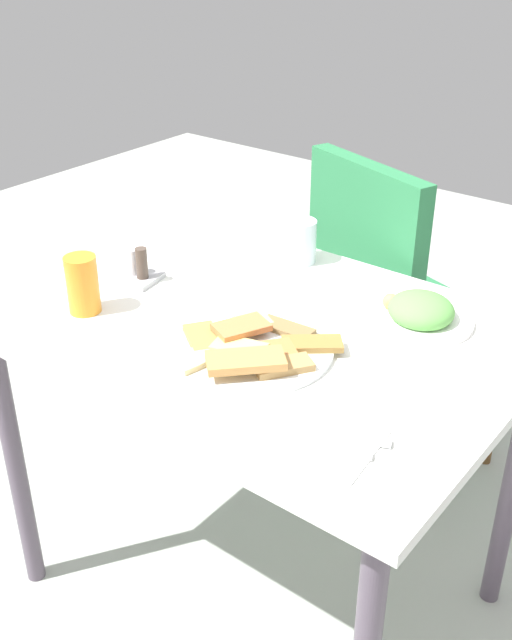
# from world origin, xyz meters

# --- Properties ---
(ground_plane) EXTENTS (6.00, 6.00, 0.00)m
(ground_plane) POSITION_xyz_m (0.00, 0.00, 0.00)
(ground_plane) COLOR #A7ADA3
(dining_table) EXTENTS (1.04, 0.76, 0.75)m
(dining_table) POSITION_xyz_m (0.00, 0.00, 0.65)
(dining_table) COLOR white
(dining_table) RESTS_ON ground_plane
(dining_chair) EXTENTS (0.54, 0.54, 0.94)m
(dining_chair) POSITION_xyz_m (-0.02, 0.61, 0.54)
(dining_chair) COLOR #297544
(dining_chair) RESTS_ON ground_plane
(pide_platter) EXTENTS (0.32, 0.32, 0.04)m
(pide_platter) POSITION_xyz_m (0.05, -0.10, 0.76)
(pide_platter) COLOR white
(pide_platter) RESTS_ON dining_table
(salad_plate_greens) EXTENTS (0.21, 0.21, 0.06)m
(salad_plate_greens) POSITION_xyz_m (0.25, 0.20, 0.77)
(salad_plate_greens) COLOR white
(salad_plate_greens) RESTS_ON dining_table
(soda_can) EXTENTS (0.09, 0.09, 0.12)m
(soda_can) POSITION_xyz_m (-0.32, -0.18, 0.81)
(soda_can) COLOR orange
(soda_can) RESTS_ON dining_table
(drinking_glass) EXTENTS (0.08, 0.08, 0.10)m
(drinking_glass) POSITION_xyz_m (-0.11, 0.29, 0.80)
(drinking_glass) COLOR silver
(drinking_glass) RESTS_ON dining_table
(paper_napkin) EXTENTS (0.18, 0.18, 0.00)m
(paper_napkin) POSITION_xyz_m (0.32, -0.24, 0.75)
(paper_napkin) COLOR white
(paper_napkin) RESTS_ON dining_table
(fork) EXTENTS (0.17, 0.07, 0.00)m
(fork) POSITION_xyz_m (0.32, -0.26, 0.75)
(fork) COLOR silver
(fork) RESTS_ON paper_napkin
(spoon) EXTENTS (0.18, 0.09, 0.00)m
(spoon) POSITION_xyz_m (0.32, -0.23, 0.75)
(spoon) COLOR silver
(spoon) RESTS_ON paper_napkin
(condiment_caddy) EXTENTS (0.10, 0.10, 0.08)m
(condiment_caddy) POSITION_xyz_m (-0.33, -0.01, 0.77)
(condiment_caddy) COLOR #B2B2B7
(condiment_caddy) RESTS_ON dining_table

